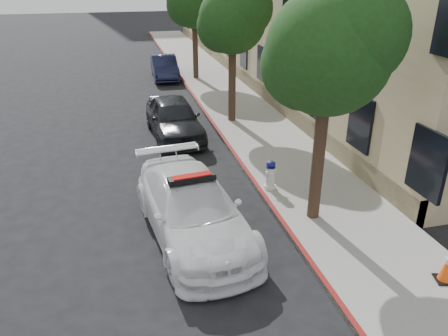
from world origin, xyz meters
TOP-DOWN VIEW (x-y plane):
  - ground at (0.00, 0.00)m, footprint 120.00×120.00m
  - sidewalk at (3.60, 10.00)m, footprint 3.20×50.00m
  - curb_strip at (2.06, 10.00)m, footprint 0.12×50.00m
  - tree_near at (2.93, -2.01)m, footprint 2.92×2.82m
  - tree_mid at (2.93, 5.99)m, footprint 2.77×2.64m
  - police_car at (-0.18, -1.91)m, footprint 2.62×5.25m
  - parked_car_mid at (0.36, 5.00)m, footprint 2.00×4.50m
  - parked_car_far at (1.20, 14.88)m, footprint 1.49×4.01m
  - fire_hydrant at (2.35, -0.28)m, footprint 0.37×0.33m
  - traffic_cone at (4.42, -5.00)m, footprint 0.45×0.45m

SIDE VIEW (x-z plane):
  - ground at x=0.00m, z-range 0.00..0.00m
  - sidewalk at x=3.60m, z-range 0.00..0.15m
  - curb_strip at x=2.06m, z-range 0.00..0.15m
  - traffic_cone at x=4.42m, z-range 0.15..0.85m
  - fire_hydrant at x=2.35m, z-range 0.14..1.00m
  - parked_car_far at x=1.20m, z-range 0.00..1.31m
  - police_car at x=-0.18m, z-range -0.07..1.54m
  - parked_car_mid at x=0.36m, z-range 0.00..1.51m
  - tree_mid at x=2.93m, z-range 1.45..6.88m
  - tree_near at x=2.93m, z-range 1.46..7.08m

